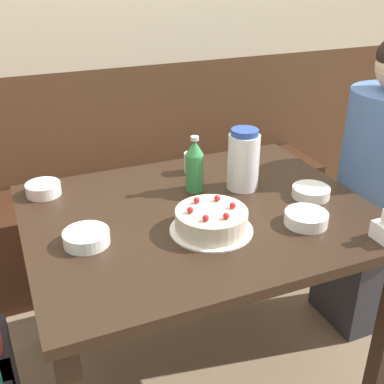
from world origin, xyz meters
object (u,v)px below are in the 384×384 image
at_px(soju_bottle, 195,165).
at_px(bowl_side_dish, 86,238).
at_px(birthday_cake, 211,221).
at_px(bowl_soup_white, 306,218).
at_px(glass_water_tall, 192,163).
at_px(person_teal_shirt, 380,193).
at_px(bowl_sauce_shallow, 43,189).
at_px(bowl_rice_small, 311,192).
at_px(bench_seat, 136,225).
at_px(water_pitcher, 243,160).

height_order(soju_bottle, bowl_side_dish, soju_bottle).
height_order(birthday_cake, bowl_soup_white, birthday_cake).
xyz_separation_m(glass_water_tall, person_teal_shirt, (0.73, -0.27, -0.15)).
xyz_separation_m(soju_bottle, bowl_sauce_shallow, (-0.51, 0.18, -0.08)).
relative_size(birthday_cake, bowl_soup_white, 1.88).
xyz_separation_m(birthday_cake, bowl_side_dish, (-0.37, 0.08, -0.01)).
distance_m(bowl_rice_small, glass_water_tall, 0.47).
distance_m(birthday_cake, glass_water_tall, 0.45).
bearing_deg(bowl_sauce_shallow, bowl_side_dish, -79.13).
relative_size(bowl_side_dish, glass_water_tall, 1.72).
xyz_separation_m(bench_seat, person_teal_shirt, (0.83, -0.79, 0.39)).
height_order(bench_seat, water_pitcher, water_pitcher).
height_order(water_pitcher, bowl_soup_white, water_pitcher).
distance_m(bench_seat, bowl_side_dish, 1.10).
relative_size(water_pitcher, bowl_rice_small, 1.70).
xyz_separation_m(birthday_cake, bowl_rice_small, (0.43, 0.07, -0.02)).
relative_size(birthday_cake, glass_water_tall, 3.24).
distance_m(birthday_cake, bowl_soup_white, 0.31).
xyz_separation_m(birthday_cake, person_teal_shirt, (0.85, 0.17, -0.15)).
xyz_separation_m(bowl_soup_white, bowl_rice_small, (0.13, 0.15, -0.00)).
height_order(bench_seat, bowl_side_dish, bowl_side_dish).
relative_size(birthday_cake, bowl_side_dish, 1.88).
bearing_deg(birthday_cake, glass_water_tall, 74.63).
height_order(bench_seat, birthday_cake, birthday_cake).
bearing_deg(birthday_cake, bowl_soup_white, -15.23).
distance_m(soju_bottle, glass_water_tall, 0.17).
relative_size(bowl_rice_small, person_teal_shirt, 0.11).
bearing_deg(person_teal_shirt, water_pitcher, -6.31).
distance_m(bowl_soup_white, bowl_sauce_shallow, 0.92).
height_order(bench_seat, soju_bottle, soju_bottle).
distance_m(water_pitcher, person_teal_shirt, 0.66).
bearing_deg(glass_water_tall, bowl_side_dish, -143.94).
bearing_deg(water_pitcher, bowl_soup_white, -79.23).
relative_size(soju_bottle, bowl_side_dish, 1.49).
bearing_deg(water_pitcher, bench_seat, 106.78).
bearing_deg(bowl_side_dish, birthday_cake, -11.54).
bearing_deg(bowl_sauce_shallow, glass_water_tall, -2.53).
bearing_deg(bowl_rice_small, bowl_soup_white, -129.77).
xyz_separation_m(soju_bottle, bowl_rice_small, (0.36, -0.21, -0.08)).
height_order(bench_seat, bowl_rice_small, bowl_rice_small).
xyz_separation_m(bowl_side_dish, glass_water_tall, (0.49, 0.36, 0.02)).
height_order(bowl_sauce_shallow, person_teal_shirt, person_teal_shirt).
bearing_deg(bowl_rice_small, soju_bottle, 149.64).
height_order(water_pitcher, bowl_side_dish, water_pitcher).
height_order(birthday_cake, bowl_sauce_shallow, birthday_cake).
distance_m(birthday_cake, person_teal_shirt, 0.88).
bearing_deg(water_pitcher, bowl_sauce_shallow, 161.77).
distance_m(water_pitcher, bowl_rice_small, 0.27).
relative_size(birthday_cake, bowl_rice_small, 1.96).
xyz_separation_m(bench_seat, bowl_side_dish, (-0.39, -0.88, 0.52)).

